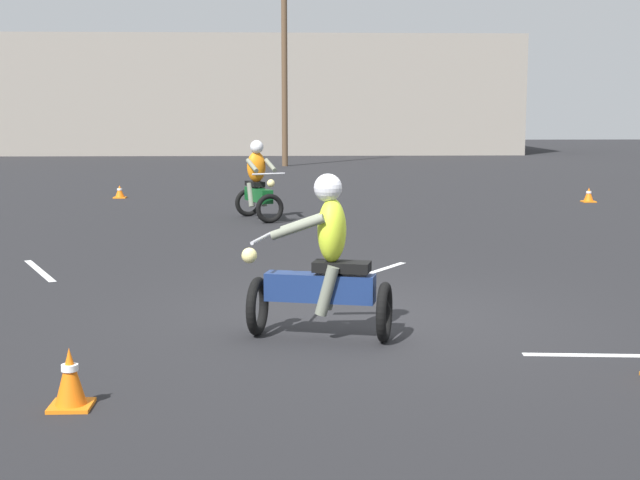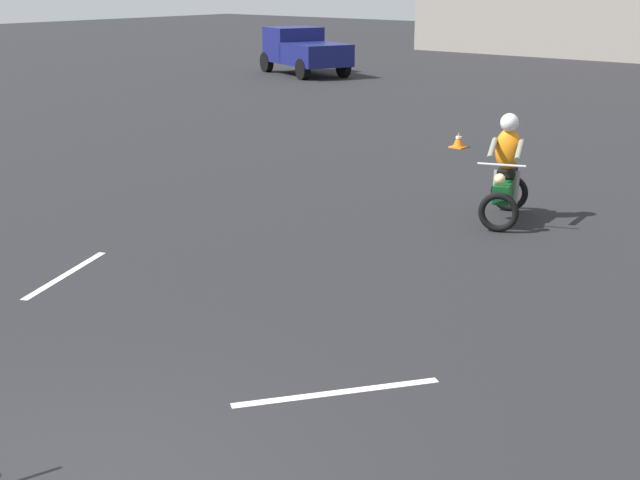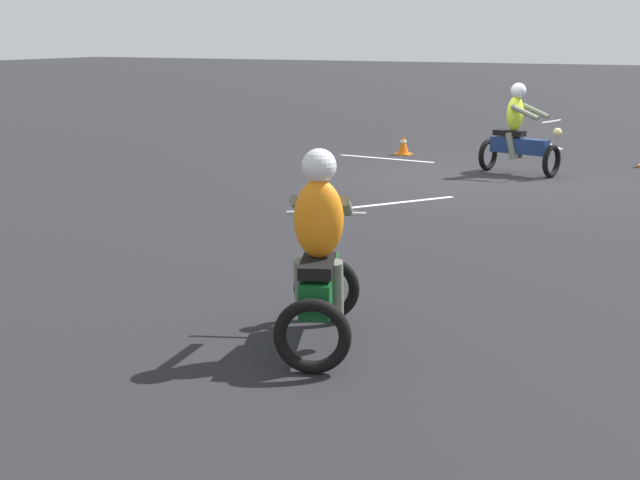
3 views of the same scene
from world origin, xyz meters
name	(u,v)px [view 2 (image 2 of 3)]	position (x,y,z in m)	size (l,w,h in m)	color
motorcycle_rider_background	(506,175)	(-1.46, 9.06, 0.73)	(1.09, 1.54, 1.66)	black
pickup_truck	(304,50)	(-17.71, 22.95, 0.93)	(4.55, 3.31, 1.73)	black
traffic_cone_far_center	(459,140)	(-5.21, 13.82, 0.16)	(0.32, 0.32, 0.34)	orange
lane_stripe_ne	(337,392)	(0.32, 2.77, 0.00)	(0.10, 1.96, 0.01)	silver
lane_stripe_nw	(66,274)	(-4.42, 3.13, 0.00)	(0.10, 1.92, 0.01)	silver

